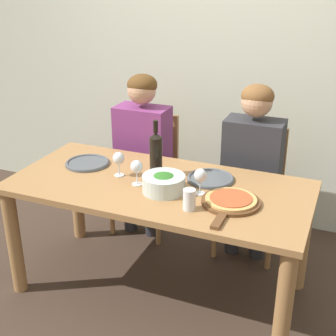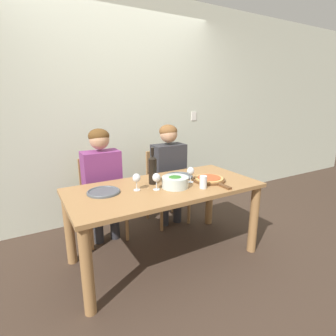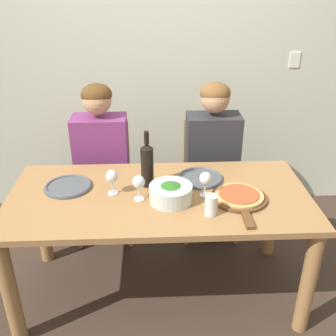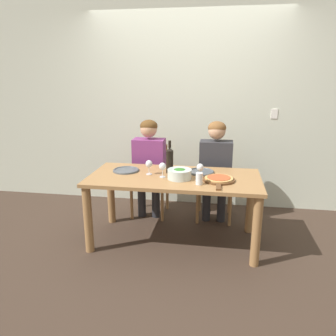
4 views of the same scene
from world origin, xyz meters
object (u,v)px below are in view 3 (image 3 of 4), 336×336
(wine_bottle, at_px, (147,164))
(wine_glass_centre, at_px, (139,183))
(water_tumbler, at_px, (211,205))
(dinner_plate_left, at_px, (68,186))
(dinner_plate_right, at_px, (200,178))
(chair_right, at_px, (209,173))
(broccoli_bowl, at_px, (171,193))
(chair_left, at_px, (105,176))
(person_man, at_px, (213,149))
(wine_glass_right, at_px, (206,180))
(person_woman, at_px, (101,151))
(wine_glass_left, at_px, (112,178))
(pizza_on_board, at_px, (239,197))

(wine_bottle, relative_size, wine_glass_centre, 2.28)
(wine_bottle, bearing_deg, water_tumbler, -45.05)
(wine_bottle, relative_size, dinner_plate_left, 1.23)
(wine_glass_centre, bearing_deg, dinner_plate_right, 31.11)
(chair_right, distance_m, broccoli_bowl, 0.92)
(chair_right, bearing_deg, chair_left, 180.00)
(dinner_plate_left, bearing_deg, chair_right, 33.71)
(person_man, relative_size, dinner_plate_right, 4.33)
(dinner_plate_right, distance_m, wine_glass_right, 0.22)
(chair_right, xyz_separation_m, person_man, (0.00, -0.11, 0.25))
(wine_bottle, bearing_deg, chair_right, 52.65)
(wine_bottle, relative_size, broccoli_bowl, 1.43)
(broccoli_bowl, xyz_separation_m, wine_glass_centre, (-0.18, 0.02, 0.05))
(broccoli_bowl, bearing_deg, water_tumbler, -35.36)
(chair_right, xyz_separation_m, person_woman, (-0.80, -0.11, 0.25))
(dinner_plate_left, distance_m, wine_glass_right, 0.81)
(wine_glass_left, xyz_separation_m, water_tumbler, (0.53, -0.24, -0.05))
(person_man, relative_size, wine_glass_left, 7.99)
(person_man, xyz_separation_m, wine_glass_centre, (-0.52, -0.67, 0.11))
(pizza_on_board, bearing_deg, wine_glass_right, 164.46)
(chair_right, xyz_separation_m, pizza_on_board, (0.04, -0.81, 0.27))
(dinner_plate_right, bearing_deg, wine_glass_left, -163.96)
(broccoli_bowl, relative_size, dinner_plate_right, 0.86)
(chair_right, xyz_separation_m, wine_glass_left, (-0.67, -0.71, 0.36))
(person_woman, bearing_deg, pizza_on_board, -39.56)
(chair_left, distance_m, wine_glass_centre, 0.91)
(chair_left, xyz_separation_m, wine_glass_centre, (0.29, -0.78, 0.36))
(wine_bottle, distance_m, dinner_plate_right, 0.35)
(chair_left, height_order, dinner_plate_right, chair_left)
(person_woman, distance_m, dinner_plate_left, 0.54)
(person_woman, bearing_deg, dinner_plate_right, -34.22)
(wine_bottle, relative_size, pizza_on_board, 0.76)
(chair_left, height_order, broccoli_bowl, chair_left)
(person_man, xyz_separation_m, wine_bottle, (-0.47, -0.51, 0.14))
(wine_glass_left, bearing_deg, pizza_on_board, -8.12)
(chair_right, height_order, person_man, person_man)
(chair_right, height_order, dinner_plate_left, chair_right)
(dinner_plate_right, distance_m, wine_glass_centre, 0.44)
(pizza_on_board, relative_size, wine_glass_centre, 3.01)
(wine_bottle, xyz_separation_m, wine_glass_left, (-0.20, -0.09, -0.04))
(wine_glass_centre, bearing_deg, dinner_plate_left, 160.07)
(broccoli_bowl, height_order, wine_glass_left, wine_glass_left)
(broccoli_bowl, bearing_deg, person_man, 63.91)
(chair_left, relative_size, person_woman, 0.72)
(chair_right, height_order, wine_bottle, wine_bottle)
(dinner_plate_right, bearing_deg, wine_glass_right, -89.39)
(chair_right, height_order, dinner_plate_right, chair_right)
(person_man, distance_m, wine_glass_centre, 0.85)
(dinner_plate_right, xyz_separation_m, wine_glass_centre, (-0.37, -0.22, 0.10))
(dinner_plate_right, bearing_deg, person_man, 72.07)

